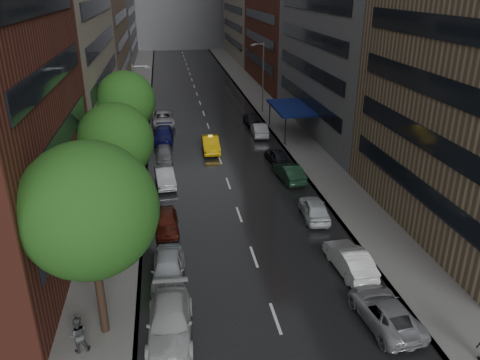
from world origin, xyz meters
TOP-DOWN VIEW (x-y plane):
  - road at (0.00, 50.00)m, footprint 14.00×140.00m
  - sidewalk_left at (-9.00, 50.00)m, footprint 4.00×140.00m
  - sidewalk_right at (9.00, 50.00)m, footprint 4.00×140.00m
  - tree_near at (-8.60, 4.30)m, footprint 6.24×6.24m
  - tree_mid at (-8.60, 17.25)m, footprint 5.37×5.37m
  - tree_far at (-8.60, 29.01)m, footprint 5.49×5.49m
  - taxi at (-0.63, 30.69)m, footprint 1.67×4.75m
  - parked_cars_left at (-5.40, 23.25)m, footprint 2.95×43.28m
  - parked_cars_right at (5.40, 19.61)m, footprint 2.69×42.03m
  - ped_black_umbrella at (-9.61, 3.06)m, footprint 1.01×0.98m
  - street_lamp_left at (-7.72, 30.00)m, footprint 1.74×0.22m
  - street_lamp_right at (7.72, 45.00)m, footprint 1.74×0.22m
  - awning at (8.98, 35.00)m, footprint 4.00×8.00m

SIDE VIEW (x-z plane):
  - road at x=0.00m, z-range 0.00..0.01m
  - sidewalk_left at x=-9.00m, z-range 0.00..0.15m
  - sidewalk_right at x=9.00m, z-range 0.00..0.15m
  - parked_cars_right at x=5.40m, z-range -0.04..1.49m
  - parked_cars_left at x=-5.40m, z-range -0.04..1.56m
  - taxi at x=-0.63m, z-range 0.00..1.56m
  - ped_black_umbrella at x=-9.61m, z-range 0.33..2.42m
  - awning at x=8.98m, z-range 1.57..4.70m
  - street_lamp_left at x=-7.72m, z-range 0.39..9.39m
  - street_lamp_right at x=7.72m, z-range 0.39..9.39m
  - tree_mid at x=-8.60m, z-range 1.58..10.14m
  - tree_far at x=-8.60m, z-range 1.61..10.36m
  - tree_near at x=-8.60m, z-range 1.84..11.78m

